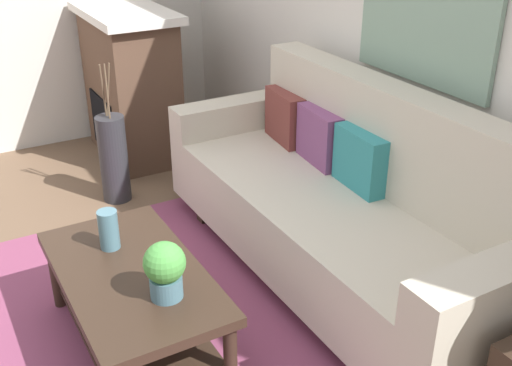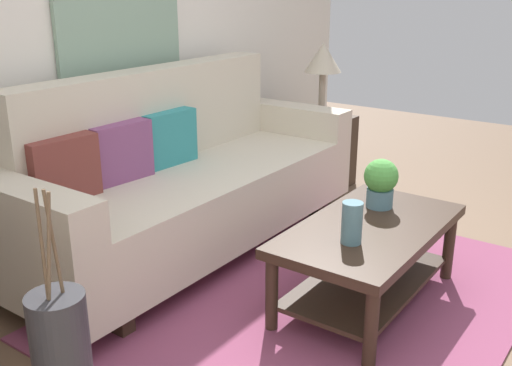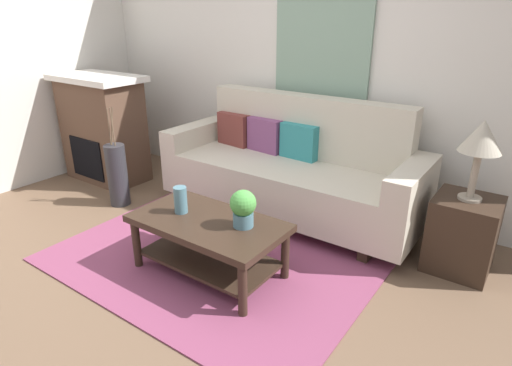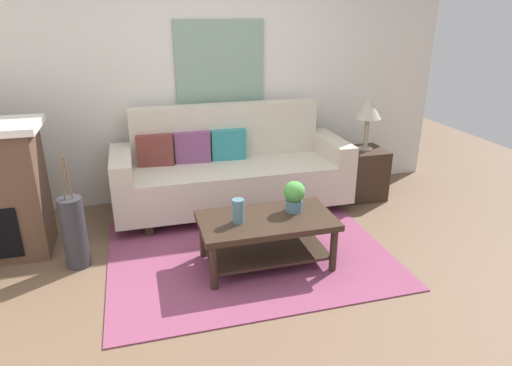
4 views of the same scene
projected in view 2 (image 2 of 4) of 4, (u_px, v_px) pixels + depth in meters
The scene contains 15 objects.
ground_plane at pixel (404, 327), 2.84m from camera, with size 9.33×9.33×0.00m, color brown.
wall_back at pixel (103, 20), 3.49m from camera, with size 5.33×0.10×2.70m, color silver.
area_rug at pixel (313, 295), 3.11m from camera, with size 2.38×1.93×0.01m, color #843D5B.
couch at pixel (186, 181), 3.55m from camera, with size 2.39×0.84×1.08m.
throw_pillow_maroon at pixel (63, 169), 2.95m from camera, with size 0.36×0.12×0.32m, color brown.
throw_pillow_plum at pixel (121, 152), 3.24m from camera, with size 0.36×0.12×0.32m, color #7A4270.
throw_pillow_teal at pixel (169, 138), 3.54m from camera, with size 0.36×0.12×0.32m, color teal.
coffee_table at pixel (369, 246), 2.95m from camera, with size 1.10×0.60×0.43m.
tabletop_vase at pixel (352, 223), 2.69m from camera, with size 0.10×0.10×0.20m, color slate.
potted_plant_tabletop at pixel (381, 182), 3.11m from camera, with size 0.18×0.18×0.26m.
side_table at pixel (320, 152), 4.71m from camera, with size 0.44×0.44×0.56m, color #332319.
table_lamp at pixel (323, 61), 4.48m from camera, with size 0.28×0.28×0.57m.
floor_vase_branch_a at pixel (53, 242), 1.86m from camera, with size 0.01×0.01×0.36m, color brown.
floor_vase_branch_b at pixel (42, 244), 1.85m from camera, with size 0.01×0.01×0.36m, color brown.
floor_vase_branch_c at pixel (49, 247), 1.83m from camera, with size 0.01×0.01×0.36m, color brown.
Camera 2 is at (-2.42, -0.86, 1.57)m, focal length 41.67 mm.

